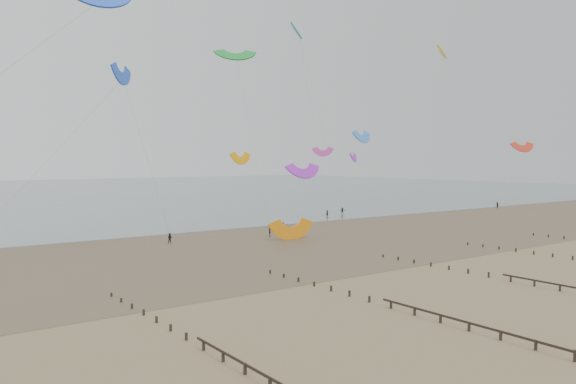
# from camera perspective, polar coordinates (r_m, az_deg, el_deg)

# --- Properties ---
(ground) EXTENTS (500.00, 500.00, 0.00)m
(ground) POSITION_cam_1_polar(r_m,az_deg,el_deg) (64.46, 14.88, -8.27)
(ground) COLOR brown
(ground) RESTS_ON ground
(sea_and_shore) EXTENTS (500.00, 665.00, 0.03)m
(sea_and_shore) POSITION_cam_1_polar(r_m,az_deg,el_deg) (87.62, -4.75, -5.13)
(sea_and_shore) COLOR #475654
(sea_and_shore) RESTS_ON ground
(kitesurfers) EXTENTS (146.19, 24.06, 1.83)m
(kitesurfers) POSITION_cam_1_polar(r_m,az_deg,el_deg) (112.10, 2.28, -2.87)
(kitesurfers) COLOR black
(kitesurfers) RESTS_ON ground
(grounded_kite) EXTENTS (7.30, 6.06, 3.66)m
(grounded_kite) POSITION_cam_1_polar(r_m,az_deg,el_deg) (90.73, 0.36, -4.83)
(grounded_kite) COLOR orange
(grounded_kite) RESTS_ON ground
(kites_airborne) EXTENTS (230.32, 106.86, 36.91)m
(kites_airborne) POSITION_cam_1_polar(r_m,az_deg,el_deg) (128.61, -19.61, 7.92)
(kites_airborne) COLOR #169030
(kites_airborne) RESTS_ON ground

